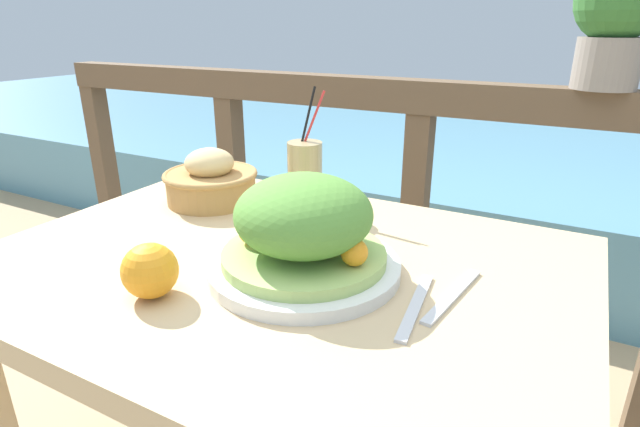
{
  "coord_description": "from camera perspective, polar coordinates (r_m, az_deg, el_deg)",
  "views": [
    {
      "loc": [
        0.41,
        -0.62,
        1.1
      ],
      "look_at": [
        0.04,
        0.08,
        0.8
      ],
      "focal_mm": 28.0,
      "sensor_mm": 36.0,
      "label": 1
    }
  ],
  "objects": [
    {
      "name": "fork",
      "position": [
        0.71,
        10.86,
        -10.33
      ],
      "size": [
        0.04,
        0.18,
        0.0
      ],
      "color": "silver",
      "rests_on": "patio_table"
    },
    {
      "name": "salad_plate",
      "position": [
        0.76,
        -1.87,
        -2.15
      ],
      "size": [
        0.3,
        0.3,
        0.16
      ],
      "color": "silver",
      "rests_on": "patio_table"
    },
    {
      "name": "potted_plant",
      "position": [
        1.38,
        30.76,
        18.78
      ],
      "size": [
        0.19,
        0.19,
        0.29
      ],
      "color": "gray",
      "rests_on": "railing_fence"
    },
    {
      "name": "knife",
      "position": [
        0.74,
        14.91,
        -9.05
      ],
      "size": [
        0.04,
        0.18,
        0.0
      ],
      "color": "silver",
      "rests_on": "patio_table"
    },
    {
      "name": "bread_basket",
      "position": [
        1.1,
        -12.37,
        3.7
      ],
      "size": [
        0.2,
        0.2,
        0.12
      ],
      "color": "#AD7F47",
      "rests_on": "patio_table"
    },
    {
      "name": "patio_table",
      "position": [
        0.89,
        -4.63,
        -12.01
      ],
      "size": [
        0.97,
        0.71,
        0.74
      ],
      "color": "tan",
      "rests_on": "ground_plane"
    },
    {
      "name": "orange_near_basket",
      "position": [
        0.74,
        -18.86,
        -6.2
      ],
      "size": [
        0.08,
        0.08,
        0.08
      ],
      "color": "orange",
      "rests_on": "patio_table"
    },
    {
      "name": "sea_backdrop",
      "position": [
        4.0,
        21.61,
        6.67
      ],
      "size": [
        12.0,
        4.0,
        0.42
      ],
      "color": "#568EA8",
      "rests_on": "ground_plane"
    },
    {
      "name": "railing_fence",
      "position": [
        1.51,
        10.99,
        3.72
      ],
      "size": [
        2.8,
        0.08,
        0.95
      ],
      "color": "brown",
      "rests_on": "ground_plane"
    },
    {
      "name": "drink_glass",
      "position": [
        1.03,
        -1.73,
        4.37
      ],
      "size": [
        0.08,
        0.07,
        0.25
      ],
      "color": "tan",
      "rests_on": "patio_table"
    }
  ]
}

